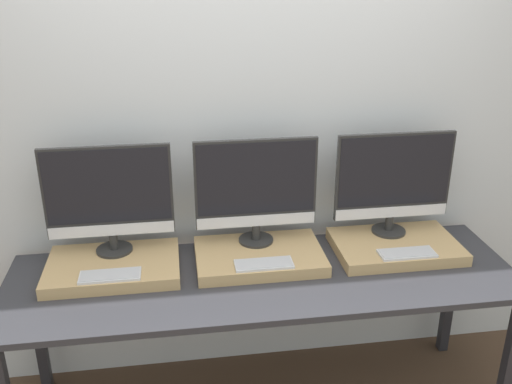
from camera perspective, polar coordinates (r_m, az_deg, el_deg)
wall_back at (r=2.81m, az=-0.60°, el=5.62°), size 8.00×0.04×2.60m
workbench at (r=2.67m, az=0.74°, el=-9.46°), size 2.33×0.72×0.77m
wooden_riser_left at (r=2.72m, az=-14.07°, el=-7.27°), size 0.60×0.40×0.06m
monitor_left at (r=2.68m, az=-14.52°, el=-0.35°), size 0.58×0.17×0.52m
keyboard_left at (r=2.58m, az=-14.39°, el=-8.08°), size 0.26×0.11×0.01m
wooden_riser_center at (r=2.73m, az=0.33°, el=-6.44°), size 0.60×0.40×0.06m
monitor_center at (r=2.68m, az=0.01°, el=0.48°), size 0.58×0.17×0.52m
keyboard_center at (r=2.59m, az=0.80°, el=-7.20°), size 0.26×0.11×0.01m
wooden_riser_right at (r=2.90m, az=13.77°, el=-5.29°), size 0.60×0.40×0.06m
monitor_right at (r=2.86m, az=13.60°, el=1.22°), size 0.58×0.17×0.52m
keyboard_right at (r=2.77m, az=14.87°, el=-5.93°), size 0.26×0.11×0.01m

